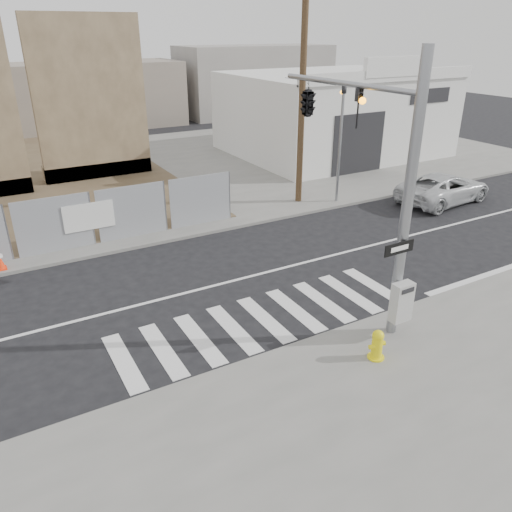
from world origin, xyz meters
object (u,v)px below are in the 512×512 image
traffic_cone_d (147,221)px  auto_shop (332,113)px  signal_pole (338,135)px  fire_hydrant (377,344)px  suv (444,188)px

traffic_cone_d → auto_shop: bearing=27.2°
signal_pole → auto_shop: (11.50, 15.01, -2.25)m
fire_hydrant → signal_pole: bearing=94.0°
fire_hydrant → traffic_cone_d: bearing=123.3°
auto_shop → fire_hydrant: 22.49m
signal_pole → suv: (9.94, 4.36, -4.10)m
suv → traffic_cone_d: 13.54m
signal_pole → auto_shop: signal_pole is taller
signal_pole → fire_hydrant: (-1.15, -3.47, -4.28)m
fire_hydrant → suv: bearing=57.6°
signal_pole → auto_shop: 19.04m
fire_hydrant → traffic_cone_d: (-2.10, 10.88, -0.01)m
signal_pole → auto_shop: size_ratio=0.58×
traffic_cone_d → fire_hydrant: bearing=-79.1°
signal_pole → traffic_cone_d: (-3.25, 7.42, -4.29)m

